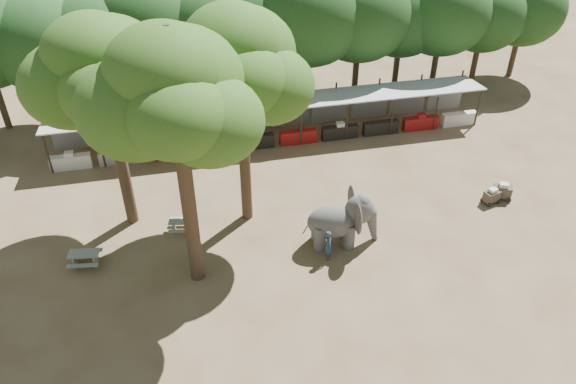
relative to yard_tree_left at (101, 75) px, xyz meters
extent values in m
plane|color=brown|center=(9.13, -7.19, -8.20)|extent=(100.00, 100.00, 0.00)
cube|color=#AEB0B6|center=(9.13, 6.81, -5.70)|extent=(28.00, 2.99, 0.39)
cylinder|color=#2D2319|center=(-3.47, 5.46, -7.00)|extent=(0.12, 0.12, 2.40)
cylinder|color=#2D2319|center=(-3.47, 8.16, -6.80)|extent=(0.12, 0.12, 2.80)
cube|color=silver|center=(-3.47, 5.71, -7.75)|extent=(2.38, 0.50, 0.90)
cube|color=gray|center=(-3.47, 8.11, -7.20)|extent=(2.52, 0.12, 2.00)
cylinder|color=#2D2319|center=(-0.67, 5.46, -7.00)|extent=(0.12, 0.12, 2.40)
cylinder|color=#2D2319|center=(-0.67, 8.16, -6.80)|extent=(0.12, 0.12, 2.80)
cube|color=gray|center=(-0.67, 5.71, -7.75)|extent=(2.38, 0.50, 0.90)
cube|color=gray|center=(-0.67, 8.11, -7.20)|extent=(2.52, 0.12, 2.00)
cylinder|color=#2D2319|center=(2.13, 5.46, -7.00)|extent=(0.12, 0.12, 2.40)
cylinder|color=#2D2319|center=(2.13, 8.16, -6.80)|extent=(0.12, 0.12, 2.80)
cube|color=maroon|center=(2.13, 5.71, -7.75)|extent=(2.38, 0.50, 0.90)
cube|color=gray|center=(2.13, 8.11, -7.20)|extent=(2.52, 0.12, 2.00)
cylinder|color=#2D2319|center=(4.93, 5.46, -7.00)|extent=(0.12, 0.12, 2.40)
cylinder|color=#2D2319|center=(4.93, 8.16, -6.80)|extent=(0.12, 0.12, 2.80)
cube|color=silver|center=(4.93, 5.71, -7.75)|extent=(2.38, 0.50, 0.90)
cube|color=gray|center=(4.93, 8.11, -7.20)|extent=(2.52, 0.12, 2.00)
cylinder|color=#2D2319|center=(7.73, 5.46, -7.00)|extent=(0.12, 0.12, 2.40)
cylinder|color=#2D2319|center=(7.73, 8.16, -6.80)|extent=(0.12, 0.12, 2.80)
cube|color=black|center=(7.73, 5.71, -7.75)|extent=(2.38, 0.50, 0.90)
cube|color=gray|center=(7.73, 8.11, -7.20)|extent=(2.52, 0.12, 2.00)
cylinder|color=#2D2319|center=(10.53, 5.46, -7.00)|extent=(0.12, 0.12, 2.40)
cylinder|color=#2D2319|center=(10.53, 8.16, -6.80)|extent=(0.12, 0.12, 2.80)
cube|color=maroon|center=(10.53, 5.71, -7.75)|extent=(2.38, 0.50, 0.90)
cube|color=gray|center=(10.53, 8.11, -7.20)|extent=(2.52, 0.12, 2.00)
cylinder|color=#2D2319|center=(13.33, 5.46, -7.00)|extent=(0.12, 0.12, 2.40)
cylinder|color=#2D2319|center=(13.33, 8.16, -6.80)|extent=(0.12, 0.12, 2.80)
cube|color=black|center=(13.33, 5.71, -7.75)|extent=(2.38, 0.50, 0.90)
cube|color=gray|center=(13.33, 8.11, -7.20)|extent=(2.52, 0.12, 2.00)
cylinder|color=#2D2319|center=(16.13, 5.46, -7.00)|extent=(0.12, 0.12, 2.40)
cylinder|color=#2D2319|center=(16.13, 8.16, -6.80)|extent=(0.12, 0.12, 2.80)
cube|color=black|center=(16.13, 5.71, -7.75)|extent=(2.38, 0.50, 0.90)
cube|color=gray|center=(16.13, 8.11, -7.20)|extent=(2.52, 0.12, 2.00)
cylinder|color=#2D2319|center=(18.93, 5.46, -7.00)|extent=(0.12, 0.12, 2.40)
cylinder|color=#2D2319|center=(18.93, 8.16, -6.80)|extent=(0.12, 0.12, 2.80)
cube|color=maroon|center=(18.93, 5.71, -7.75)|extent=(2.38, 0.50, 0.90)
cube|color=gray|center=(18.93, 8.11, -7.20)|extent=(2.52, 0.12, 2.00)
cylinder|color=#2D2319|center=(21.73, 5.46, -7.00)|extent=(0.12, 0.12, 2.40)
cylinder|color=#2D2319|center=(21.73, 8.16, -6.80)|extent=(0.12, 0.12, 2.80)
cube|color=silver|center=(21.73, 5.71, -7.75)|extent=(2.38, 0.50, 0.90)
cube|color=gray|center=(21.73, 8.11, -7.20)|extent=(2.52, 0.12, 2.00)
cylinder|color=#332316|center=(0.13, -0.19, -3.60)|extent=(0.60, 0.60, 9.20)
cone|color=#332316|center=(0.13, -0.19, 1.00)|extent=(0.57, 0.57, 2.88)
ellipsoid|color=#234F10|center=(-1.27, 0.11, -0.38)|extent=(4.80, 4.80, 3.94)
ellipsoid|color=#234F10|center=(1.33, -0.79, -0.78)|extent=(4.20, 4.20, 3.44)
ellipsoid|color=#234F10|center=(0.33, 0.91, 0.22)|extent=(5.20, 5.20, 4.26)
ellipsoid|color=#234F10|center=(0.13, -1.49, -0.08)|extent=(3.80, 3.80, 3.12)
ellipsoid|color=#234F10|center=(-0.17, 0.01, 1.02)|extent=(4.40, 4.40, 3.61)
cylinder|color=#332316|center=(3.13, -5.19, -3.00)|extent=(0.64, 0.64, 10.40)
cone|color=#332316|center=(3.13, -5.19, 2.20)|extent=(0.61, 0.61, 3.25)
ellipsoid|color=#234F10|center=(1.73, -4.89, 0.64)|extent=(4.80, 4.80, 3.94)
ellipsoid|color=#234F10|center=(4.33, -5.79, 0.24)|extent=(4.20, 4.20, 3.44)
ellipsoid|color=#234F10|center=(3.33, -4.09, 1.24)|extent=(5.20, 5.20, 4.26)
ellipsoid|color=#234F10|center=(3.13, -6.49, 0.94)|extent=(3.80, 3.80, 3.12)
ellipsoid|color=#234F10|center=(2.83, -4.99, 2.04)|extent=(4.40, 4.40, 3.61)
cylinder|color=#332316|center=(6.13, -1.19, -3.40)|extent=(0.56, 0.56, 9.60)
cone|color=#332316|center=(6.13, -1.19, 1.40)|extent=(0.53, 0.53, 3.00)
ellipsoid|color=#234F10|center=(4.73, -0.89, -0.04)|extent=(4.80, 4.80, 3.94)
ellipsoid|color=#234F10|center=(7.33, -1.79, -0.44)|extent=(4.20, 4.20, 3.44)
ellipsoid|color=#234F10|center=(6.33, -0.09, 0.56)|extent=(5.20, 5.20, 4.26)
ellipsoid|color=#234F10|center=(6.13, -2.49, 0.26)|extent=(3.80, 3.80, 3.12)
ellipsoid|color=#234F10|center=(5.83, -0.99, 1.36)|extent=(4.40, 4.40, 3.61)
cylinder|color=#332316|center=(-7.53, 11.81, -6.33)|extent=(0.44, 0.44, 3.74)
cylinder|color=#332316|center=(-4.20, 11.81, -6.33)|extent=(0.44, 0.44, 3.74)
ellipsoid|color=#113310|center=(-4.20, 11.81, -2.68)|extent=(6.46, 5.95, 5.61)
cylinder|color=#332316|center=(-0.87, 11.81, -6.33)|extent=(0.44, 0.44, 3.74)
ellipsoid|color=#113310|center=(-0.87, 11.81, -2.68)|extent=(6.46, 5.95, 5.61)
cylinder|color=#332316|center=(2.47, 11.81, -6.33)|extent=(0.44, 0.44, 3.74)
ellipsoid|color=#113310|center=(2.47, 11.81, -2.68)|extent=(6.46, 5.95, 5.61)
cylinder|color=#332316|center=(5.80, 11.81, -6.33)|extent=(0.44, 0.44, 3.74)
ellipsoid|color=#113310|center=(5.80, 11.81, -2.68)|extent=(6.46, 5.95, 5.61)
cylinder|color=#332316|center=(9.13, 11.81, -6.33)|extent=(0.44, 0.44, 3.74)
ellipsoid|color=#113310|center=(9.13, 11.81, -2.68)|extent=(6.46, 5.95, 5.61)
cylinder|color=#332316|center=(12.47, 11.81, -6.33)|extent=(0.44, 0.44, 3.74)
ellipsoid|color=#113310|center=(12.47, 11.81, -2.68)|extent=(6.46, 5.95, 5.61)
cylinder|color=#332316|center=(15.80, 11.81, -6.33)|extent=(0.44, 0.44, 3.74)
ellipsoid|color=#113310|center=(15.80, 11.81, -2.68)|extent=(6.46, 5.95, 5.61)
cylinder|color=#332316|center=(19.13, 11.81, -6.33)|extent=(0.44, 0.44, 3.74)
ellipsoid|color=#113310|center=(19.13, 11.81, -2.68)|extent=(6.46, 5.95, 5.61)
cylinder|color=#332316|center=(22.47, 11.81, -6.33)|extent=(0.44, 0.44, 3.74)
ellipsoid|color=#113310|center=(22.47, 11.81, -2.68)|extent=(6.46, 5.95, 5.61)
cylinder|color=#332316|center=(25.80, 11.81, -6.33)|extent=(0.44, 0.44, 3.74)
ellipsoid|color=#113310|center=(25.80, 11.81, -2.68)|extent=(6.46, 5.95, 5.61)
cylinder|color=#332316|center=(29.13, 11.81, -6.33)|extent=(0.44, 0.44, 3.74)
ellipsoid|color=#113310|center=(29.13, 11.81, -2.68)|extent=(6.46, 5.95, 5.61)
ellipsoid|color=#464343|center=(9.98, -4.24, -6.82)|extent=(2.76, 1.78, 1.70)
cylinder|color=#464343|center=(9.22, -4.57, -7.49)|extent=(0.66, 0.66, 1.43)
cylinder|color=#464343|center=(9.30, -3.76, -7.49)|extent=(0.66, 0.66, 1.43)
cylinder|color=#464343|center=(10.66, -4.71, -7.49)|extent=(0.66, 0.66, 1.43)
cylinder|color=#464343|center=(10.74, -3.90, -7.49)|extent=(0.66, 0.66, 1.43)
ellipsoid|color=#464343|center=(11.23, -4.35, -6.22)|extent=(1.56, 1.31, 1.58)
ellipsoid|color=#464343|center=(10.91, -5.10, -6.17)|extent=(0.36, 1.31, 1.62)
ellipsoid|color=#464343|center=(11.05, -3.56, -6.17)|extent=(0.36, 1.31, 1.62)
cone|color=#464343|center=(11.99, -4.42, -7.31)|extent=(0.71, 0.71, 1.79)
imported|color=#26384C|center=(9.46, -5.26, -7.38)|extent=(0.46, 0.63, 1.65)
cube|color=gray|center=(-2.05, -3.21, -7.50)|extent=(1.53, 0.87, 0.06)
cube|color=gray|center=(-2.52, -3.14, -7.86)|extent=(0.17, 0.59, 0.68)
cube|color=gray|center=(-1.57, -3.28, -7.86)|extent=(0.17, 0.59, 0.68)
cube|color=gray|center=(-2.12, -3.74, -7.79)|extent=(1.47, 0.44, 0.05)
cube|color=gray|center=(-1.97, -2.68, -7.79)|extent=(1.47, 0.44, 0.05)
cube|color=gray|center=(2.69, -1.66, -7.55)|extent=(1.45, 0.88, 0.05)
cube|color=gray|center=(2.25, -1.57, -7.89)|extent=(0.19, 0.55, 0.63)
cube|color=gray|center=(3.13, -1.74, -7.89)|extent=(0.19, 0.55, 0.63)
cube|color=gray|center=(2.59, -2.14, -7.82)|extent=(1.37, 0.48, 0.05)
cube|color=gray|center=(2.78, -1.17, -7.82)|extent=(1.37, 0.48, 0.05)
cube|color=#382F25|center=(20.23, -2.62, -7.73)|extent=(1.09, 0.89, 0.66)
cylinder|color=black|center=(19.76, -2.76, -8.06)|extent=(0.28, 0.16, 0.28)
cylinder|color=black|center=(20.45, -3.05, -8.06)|extent=(0.28, 0.16, 0.28)
cylinder|color=black|center=(20.00, -2.19, -8.06)|extent=(0.28, 0.16, 0.28)
cylinder|color=black|center=(20.70, -2.48, -8.06)|extent=(0.28, 0.16, 0.28)
cube|color=silver|center=(20.23, -2.62, -7.31)|extent=(0.58, 0.53, 0.24)
cube|color=#382F25|center=(19.47, -2.85, -7.77)|extent=(0.96, 0.72, 0.60)
cylinder|color=black|center=(19.21, -3.21, -8.07)|extent=(0.26, 0.12, 0.26)
cylinder|color=black|center=(19.87, -3.03, -8.07)|extent=(0.26, 0.12, 0.26)
cylinder|color=black|center=(19.06, -2.66, -8.07)|extent=(0.26, 0.12, 0.26)
cylinder|color=black|center=(19.73, -2.49, -8.07)|extent=(0.26, 0.12, 0.26)
cube|color=silver|center=(19.47, -2.85, -7.39)|extent=(0.50, 0.44, 0.21)
camera|label=1|loc=(3.18, -24.74, 10.44)|focal=35.00mm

